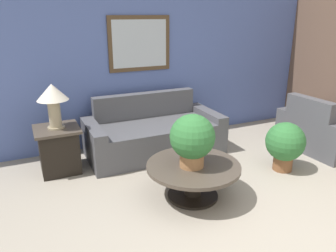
{
  "coord_description": "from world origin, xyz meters",
  "views": [
    {
      "loc": [
        -1.95,
        -1.92,
        2.0
      ],
      "look_at": [
        -0.27,
        1.73,
        0.61
      ],
      "focal_mm": 35.0,
      "sensor_mm": 36.0,
      "label": 1
    }
  ],
  "objects_px": {
    "couch_main": "(154,134)",
    "coffee_table": "(193,173)",
    "side_table": "(59,149)",
    "table_lamp": "(53,97)",
    "armchair": "(324,131)",
    "potted_plant_on_table": "(192,139)",
    "potted_plant_floor": "(285,144)"
  },
  "relations": [
    {
      "from": "coffee_table",
      "to": "potted_plant_floor",
      "type": "xyz_separation_m",
      "value": [
        1.43,
        0.1,
        0.08
      ]
    },
    {
      "from": "couch_main",
      "to": "coffee_table",
      "type": "height_order",
      "value": "couch_main"
    },
    {
      "from": "side_table",
      "to": "potted_plant_on_table",
      "type": "xyz_separation_m",
      "value": [
        1.25,
        -1.34,
        0.42
      ]
    },
    {
      "from": "couch_main",
      "to": "armchair",
      "type": "relative_size",
      "value": 1.69
    },
    {
      "from": "couch_main",
      "to": "side_table",
      "type": "height_order",
      "value": "couch_main"
    },
    {
      "from": "couch_main",
      "to": "side_table",
      "type": "bearing_deg",
      "value": -177.34
    },
    {
      "from": "table_lamp",
      "to": "potted_plant_on_table",
      "type": "xyz_separation_m",
      "value": [
        1.25,
        -1.34,
        -0.28
      ]
    },
    {
      "from": "table_lamp",
      "to": "couch_main",
      "type": "bearing_deg",
      "value": 2.66
    },
    {
      "from": "side_table",
      "to": "table_lamp",
      "type": "relative_size",
      "value": 1.06
    },
    {
      "from": "couch_main",
      "to": "coffee_table",
      "type": "relative_size",
      "value": 1.88
    },
    {
      "from": "couch_main",
      "to": "table_lamp",
      "type": "distance_m",
      "value": 1.55
    },
    {
      "from": "coffee_table",
      "to": "potted_plant_on_table",
      "type": "distance_m",
      "value": 0.43
    },
    {
      "from": "potted_plant_on_table",
      "to": "potted_plant_floor",
      "type": "relative_size",
      "value": 0.89
    },
    {
      "from": "side_table",
      "to": "table_lamp",
      "type": "distance_m",
      "value": 0.7
    },
    {
      "from": "side_table",
      "to": "table_lamp",
      "type": "xyz_separation_m",
      "value": [
        0.0,
        0.0,
        0.7
      ]
    },
    {
      "from": "side_table",
      "to": "potted_plant_floor",
      "type": "xyz_separation_m",
      "value": [
        2.72,
        -1.22,
        0.07
      ]
    },
    {
      "from": "couch_main",
      "to": "potted_plant_on_table",
      "type": "relative_size",
      "value": 3.34
    },
    {
      "from": "potted_plant_floor",
      "to": "table_lamp",
      "type": "bearing_deg",
      "value": 155.89
    },
    {
      "from": "couch_main",
      "to": "table_lamp",
      "type": "xyz_separation_m",
      "value": [
        -1.37,
        -0.06,
        0.73
      ]
    },
    {
      "from": "armchair",
      "to": "table_lamp",
      "type": "relative_size",
      "value": 2.04
    },
    {
      "from": "potted_plant_on_table",
      "to": "potted_plant_floor",
      "type": "height_order",
      "value": "potted_plant_on_table"
    },
    {
      "from": "coffee_table",
      "to": "table_lamp",
      "type": "height_order",
      "value": "table_lamp"
    },
    {
      "from": "coffee_table",
      "to": "potted_plant_on_table",
      "type": "xyz_separation_m",
      "value": [
        -0.04,
        -0.03,
        0.43
      ]
    },
    {
      "from": "couch_main",
      "to": "side_table",
      "type": "xyz_separation_m",
      "value": [
        -1.37,
        -0.06,
        0.03
      ]
    },
    {
      "from": "table_lamp",
      "to": "potted_plant_floor",
      "type": "xyz_separation_m",
      "value": [
        2.72,
        -1.22,
        -0.63
      ]
    },
    {
      "from": "couch_main",
      "to": "potted_plant_floor",
      "type": "xyz_separation_m",
      "value": [
        1.35,
        -1.28,
        0.1
      ]
    },
    {
      "from": "armchair",
      "to": "potted_plant_on_table",
      "type": "height_order",
      "value": "potted_plant_on_table"
    },
    {
      "from": "coffee_table",
      "to": "couch_main",
      "type": "bearing_deg",
      "value": 86.57
    },
    {
      "from": "table_lamp",
      "to": "potted_plant_floor",
      "type": "height_order",
      "value": "table_lamp"
    },
    {
      "from": "coffee_table",
      "to": "potted_plant_floor",
      "type": "relative_size",
      "value": 1.59
    },
    {
      "from": "table_lamp",
      "to": "side_table",
      "type": "bearing_deg",
      "value": -116.57
    },
    {
      "from": "armchair",
      "to": "coffee_table",
      "type": "bearing_deg",
      "value": 97.16
    }
  ]
}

